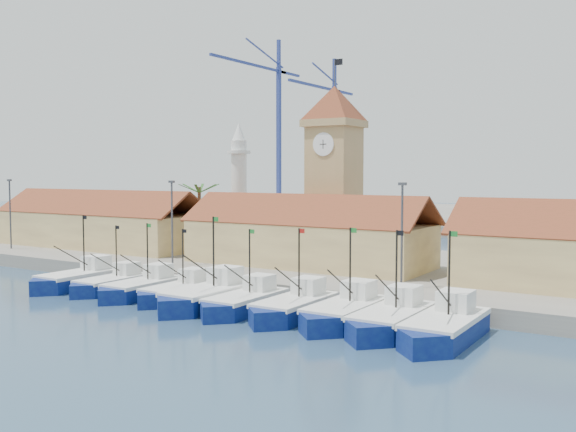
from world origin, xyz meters
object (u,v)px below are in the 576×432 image
Objects in this scene: boat_0 at (77,280)px; minaret at (239,185)px; boat_5 at (244,304)px; clock_tower at (334,167)px.

minaret is (1.19, 25.16, 8.95)m from boat_0.
boat_5 is 26.30m from clock_tower.
minaret reaches higher than boat_5.
minaret reaches higher than boat_0.
minaret is at bearing 87.30° from boat_0.
clock_tower reaches higher than boat_0.
boat_0 is 0.44× the size of clock_tower.
clock_tower is at bearing 100.29° from boat_5.
boat_5 is at bearing -79.71° from clock_tower.
boat_0 is at bearing -92.70° from minaret.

